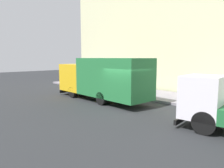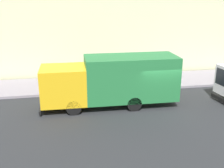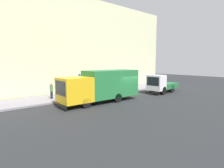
# 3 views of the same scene
# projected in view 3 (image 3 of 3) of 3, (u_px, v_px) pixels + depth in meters

# --- Properties ---
(ground) EXTENTS (80.00, 80.00, 0.00)m
(ground) POSITION_uv_depth(u_px,v_px,m) (127.00, 99.00, 19.47)
(ground) COLOR #27282B
(sidewalk) EXTENTS (4.08, 30.00, 0.17)m
(sidewalk) POSITION_uv_depth(u_px,v_px,m) (99.00, 93.00, 23.27)
(sidewalk) COLOR gray
(sidewalk) RESTS_ON ground
(building_facade) EXTENTS (0.50, 30.00, 12.40)m
(building_facade) POSITION_uv_depth(u_px,v_px,m) (87.00, 46.00, 24.46)
(building_facade) COLOR beige
(building_facade) RESTS_ON ground
(large_utility_truck) EXTENTS (2.50, 8.48, 3.15)m
(large_utility_truck) POSITION_uv_depth(u_px,v_px,m) (102.00, 85.00, 17.94)
(large_utility_truck) COLOR gold
(large_utility_truck) RESTS_ON ground
(small_flatbed_truck) EXTENTS (2.49, 5.47, 2.39)m
(small_flatbed_truck) POSITION_uv_depth(u_px,v_px,m) (161.00, 84.00, 23.30)
(small_flatbed_truck) COLOR white
(small_flatbed_truck) RESTS_ON ground
(pedestrian_walking) EXTENTS (0.47, 0.47, 1.61)m
(pedestrian_walking) POSITION_uv_depth(u_px,v_px,m) (51.00, 91.00, 18.83)
(pedestrian_walking) COLOR black
(pedestrian_walking) RESTS_ON sidewalk
(pedestrian_standing) EXTENTS (0.50, 0.50, 1.73)m
(pedestrian_standing) POSITION_uv_depth(u_px,v_px,m) (75.00, 88.00, 20.22)
(pedestrian_standing) COLOR #545245
(pedestrian_standing) RESTS_ON sidewalk
(pedestrian_third) EXTENTS (0.47, 0.47, 1.68)m
(pedestrian_third) POSITION_uv_depth(u_px,v_px,m) (65.00, 91.00, 18.46)
(pedestrian_third) COLOR brown
(pedestrian_third) RESTS_ON sidewalk
(traffic_cone_orange) EXTENTS (0.43, 0.43, 0.62)m
(traffic_cone_orange) POSITION_uv_depth(u_px,v_px,m) (63.00, 96.00, 18.62)
(traffic_cone_orange) COLOR orange
(traffic_cone_orange) RESTS_ON sidewalk
(street_sign_post) EXTENTS (0.44, 0.08, 2.57)m
(street_sign_post) POSITION_uv_depth(u_px,v_px,m) (80.00, 84.00, 19.35)
(street_sign_post) COLOR #4C5156
(street_sign_post) RESTS_ON sidewalk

